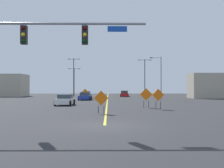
% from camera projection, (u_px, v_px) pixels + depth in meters
% --- Properties ---
extents(ground, '(166.62, 166.62, 0.00)m').
position_uv_depth(ground, '(105.00, 125.00, 15.83)').
color(ground, '#2D2D30').
extents(road_centre_stripe, '(0.16, 92.57, 0.01)m').
position_uv_depth(road_centre_stripe, '(108.00, 97.00, 62.10)').
color(road_centre_stripe, yellow).
rests_on(road_centre_stripe, ground).
extents(traffic_signal_assembly, '(10.34, 0.44, 6.31)m').
position_uv_depth(traffic_signal_assembly, '(25.00, 43.00, 15.82)').
color(traffic_signal_assembly, gray).
rests_on(traffic_signal_assembly, ground).
extents(street_lamp_mid_left, '(2.85, 0.24, 8.92)m').
position_uv_depth(street_lamp_mid_left, '(74.00, 74.00, 66.20)').
color(street_lamp_mid_left, black).
rests_on(street_lamp_mid_left, ground).
extents(street_lamp_far_right, '(3.03, 0.24, 8.52)m').
position_uv_depth(street_lamp_far_right, '(145.00, 75.00, 64.27)').
color(street_lamp_far_right, black).
rests_on(street_lamp_far_right, ground).
extents(street_lamp_mid_right, '(3.27, 0.24, 7.44)m').
position_uv_depth(street_lamp_mid_right, '(74.00, 79.00, 78.21)').
color(street_lamp_mid_right, black).
rests_on(street_lamp_mid_right, ground).
extents(street_lamp_far_left, '(2.01, 0.24, 7.39)m').
position_uv_depth(street_lamp_far_left, '(160.00, 76.00, 48.67)').
color(street_lamp_far_left, gray).
rests_on(street_lamp_far_left, ground).
extents(construction_sign_right_lane, '(1.30, 0.26, 2.05)m').
position_uv_depth(construction_sign_right_lane, '(146.00, 95.00, 29.83)').
color(construction_sign_right_lane, orange).
rests_on(construction_sign_right_lane, ground).
extents(construction_sign_median_far, '(1.09, 0.09, 1.88)m').
position_uv_depth(construction_sign_median_far, '(85.00, 92.00, 53.55)').
color(construction_sign_median_far, orange).
rests_on(construction_sign_median_far, ground).
extents(construction_sign_left_shoulder, '(1.19, 0.31, 1.87)m').
position_uv_depth(construction_sign_left_shoulder, '(101.00, 99.00, 23.10)').
color(construction_sign_left_shoulder, orange).
rests_on(construction_sign_left_shoulder, ground).
extents(construction_sign_right_shoulder, '(1.21, 0.19, 2.00)m').
position_uv_depth(construction_sign_right_shoulder, '(158.00, 96.00, 27.74)').
color(construction_sign_right_shoulder, orange).
rests_on(construction_sign_right_shoulder, ground).
extents(car_blue_distant, '(2.14, 4.44, 1.30)m').
position_uv_depth(car_blue_distant, '(85.00, 96.00, 48.15)').
color(car_blue_distant, '#1E389E').
rests_on(car_blue_distant, ground).
extents(car_white_near, '(2.09, 4.08, 1.30)m').
position_uv_depth(car_white_near, '(65.00, 100.00, 34.01)').
color(car_white_near, white).
rests_on(car_white_near, ground).
extents(car_red_far, '(2.09, 4.45, 1.40)m').
position_uv_depth(car_red_far, '(124.00, 94.00, 65.05)').
color(car_red_far, red).
rests_on(car_red_far, ground).
extents(car_green_approaching, '(2.25, 4.12, 1.34)m').
position_uv_depth(car_green_approaching, '(86.00, 95.00, 57.25)').
color(car_green_approaching, '#196B38').
rests_on(car_green_approaching, ground).
extents(roadside_building_east, '(8.55, 5.05, 4.92)m').
position_uv_depth(roadside_building_east, '(211.00, 86.00, 56.33)').
color(roadside_building_east, '#B2A893').
rests_on(roadside_building_east, ground).
extents(roadside_building_west, '(8.89, 7.25, 5.28)m').
position_uv_depth(roadside_building_west, '(7.00, 85.00, 67.88)').
color(roadside_building_west, '#B2A893').
rests_on(roadside_building_west, ground).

